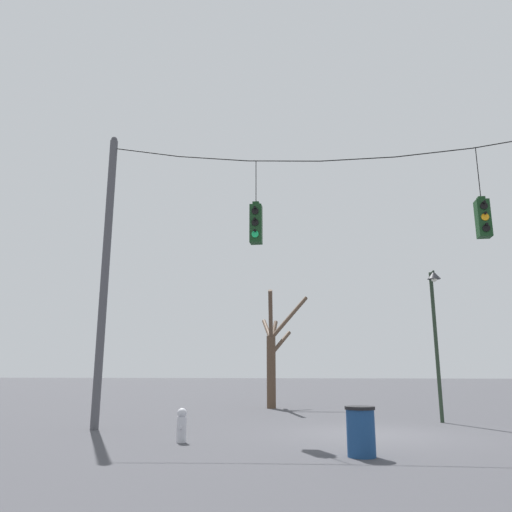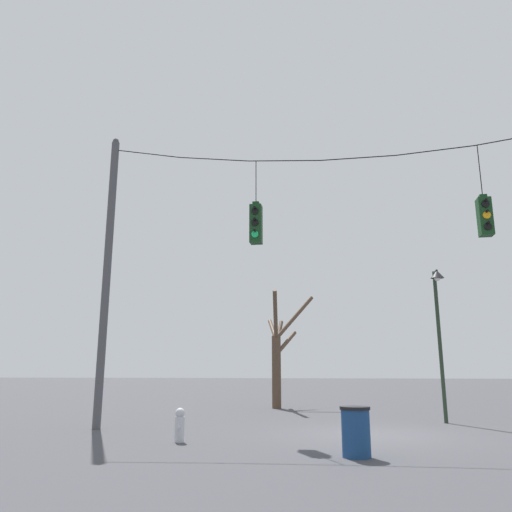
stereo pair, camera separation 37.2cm
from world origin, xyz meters
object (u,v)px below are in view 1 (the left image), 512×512
fire_hydrant (182,425)px  trash_bin (361,431)px  utility_pole_left (105,274)px  traffic_light_near_left_pole (483,218)px  traffic_light_over_intersection (256,223)px  street_lamp (435,314)px  bare_tree (274,352)px

fire_hydrant → trash_bin: bearing=-19.9°
utility_pole_left → traffic_light_near_left_pole: bearing=-0.0°
traffic_light_over_intersection → street_lamp: (5.46, 3.09, -2.38)m
utility_pole_left → bare_tree: (4.11, 8.81, -1.98)m
utility_pole_left → bare_tree: 9.92m
fire_hydrant → street_lamp: bearing=37.4°
traffic_light_over_intersection → bare_tree: traffic_light_over_intersection is taller
bare_tree → trash_bin: bearing=-76.7°
traffic_light_near_left_pole → bare_tree: (-6.69, 8.82, -3.25)m
utility_pole_left → fire_hydrant: utility_pole_left is taller
traffic_light_near_left_pole → utility_pole_left: bearing=180.0°
traffic_light_over_intersection → trash_bin: bearing=-55.0°
fire_hydrant → utility_pole_left: bearing=145.1°
traffic_light_over_intersection → fire_hydrant: bearing=-123.2°
utility_pole_left → trash_bin: size_ratio=9.56×
traffic_light_near_left_pole → fire_hydrant: (-7.69, -2.16, -5.28)m
utility_pole_left → traffic_light_near_left_pole: size_ratio=3.35×
trash_bin → bare_tree: bearing=103.3°
utility_pole_left → traffic_light_near_left_pole: utility_pole_left is taller
traffic_light_near_left_pole → fire_hydrant: 9.57m
traffic_light_over_intersection → fire_hydrant: (-1.42, -2.16, -5.38)m
traffic_light_over_intersection → trash_bin: traffic_light_over_intersection is taller
traffic_light_near_left_pole → bare_tree: size_ratio=0.52×
street_lamp → bare_tree: 8.26m
traffic_light_over_intersection → bare_tree: 9.44m
traffic_light_over_intersection → fire_hydrant: 5.97m
traffic_light_over_intersection → trash_bin: (2.51, -3.59, -5.30)m
bare_tree → utility_pole_left: bearing=-115.0°
street_lamp → trash_bin: street_lamp is taller
utility_pole_left → fire_hydrant: 5.52m
traffic_light_near_left_pole → street_lamp: 3.93m
utility_pole_left → bare_tree: bearing=65.0°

